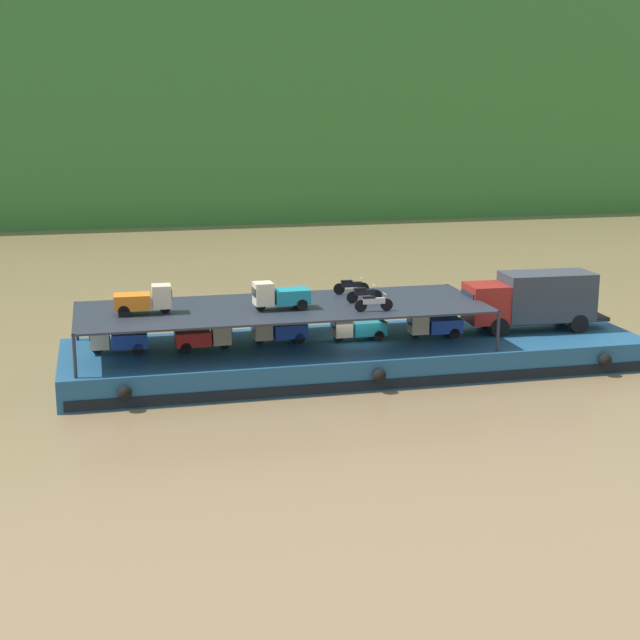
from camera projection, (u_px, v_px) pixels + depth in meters
name	position (u px, v px, depth m)	size (l,w,h in m)	color
ground_plane	(356.00, 369.00, 48.39)	(400.00, 400.00, 0.00)	olive
hillside_far_bank	(194.00, 66.00, 114.19)	(144.02, 32.25, 31.09)	#33702D
cargo_barge	(356.00, 355.00, 48.20)	(29.43, 8.43, 1.50)	navy
covered_lorry	(533.00, 299.00, 49.90)	(7.92, 2.53, 3.10)	maroon
cargo_rack	(283.00, 308.00, 46.75)	(20.23, 7.11, 2.00)	#232833
mini_truck_lower_stern	(118.00, 339.00, 45.65)	(2.79, 1.29, 1.38)	#1E47B7
mini_truck_lower_aft	(204.00, 336.00, 46.18)	(2.75, 1.22, 1.38)	red
mini_truck_lower_mid	(278.00, 329.00, 47.53)	(2.79, 1.29, 1.38)	#1E47B7
mini_truck_lower_fore	(358.00, 327.00, 48.08)	(2.78, 1.27, 1.38)	teal
mini_truck_lower_bow	(434.00, 324.00, 48.63)	(2.77, 1.26, 1.38)	#1E47B7
mini_truck_upper_stern	(144.00, 300.00, 44.95)	(2.77, 1.25, 1.38)	orange
mini_truck_upper_mid	(280.00, 295.00, 45.92)	(2.78, 1.27, 1.38)	teal
motorcycle_upper_port	(373.00, 303.00, 45.54)	(1.90, 0.55, 0.87)	black
motorcycle_upper_centre	(364.00, 294.00, 47.59)	(1.90, 0.55, 0.87)	black
motorcycle_upper_stbd	(351.00, 286.00, 49.59)	(1.90, 0.55, 0.87)	black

